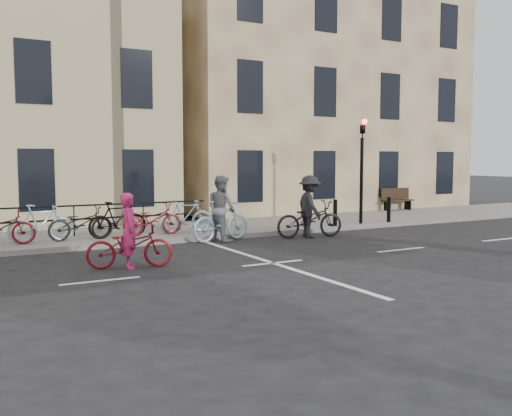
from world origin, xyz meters
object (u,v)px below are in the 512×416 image
traffic_light (362,158)px  cyclist_dark (310,213)px  cyclist_pink (130,242)px  bench (396,198)px  cyclist_grey (221,215)px

traffic_light → cyclist_dark: 3.62m
traffic_light → cyclist_dark: (-2.98, -1.16, -1.70)m
cyclist_pink → traffic_light: bearing=-57.2°
bench → cyclist_dark: cyclist_dark is taller
bench → cyclist_pink: size_ratio=0.80×
traffic_light → cyclist_pink: (-9.28, -3.28, -1.87)m
cyclist_pink → cyclist_dark: (6.29, 2.12, 0.17)m
traffic_light → cyclist_grey: size_ratio=1.87×
cyclist_pink → cyclist_grey: size_ratio=0.95×
bench → cyclist_dark: 9.02m
bench → cyclist_grey: (-10.50, -3.93, 0.11)m
bench → traffic_light: bearing=-144.8°
cyclist_grey → cyclist_dark: bearing=-115.2°
traffic_light → cyclist_pink: 10.02m
bench → cyclist_pink: 15.58m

